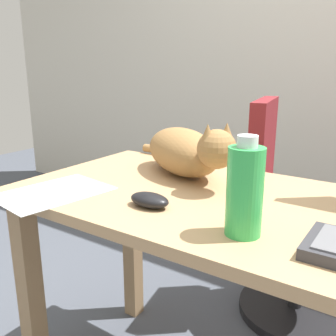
{
  "coord_description": "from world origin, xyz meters",
  "views": [
    {
      "loc": [
        0.27,
        -0.87,
        1.08
      ],
      "look_at": [
        -0.32,
        -0.01,
        0.79
      ],
      "focal_mm": 40.07,
      "sensor_mm": 36.0,
      "label": 1
    }
  ],
  "objects": [
    {
      "name": "computer_mouse",
      "position": [
        -0.27,
        -0.16,
        0.75
      ],
      "size": [
        0.11,
        0.06,
        0.04
      ],
      "primitive_type": "ellipsoid",
      "color": "black",
      "rests_on": "desk"
    },
    {
      "name": "office_chair",
      "position": [
        -0.12,
        0.64,
        0.41
      ],
      "size": [
        0.49,
        0.48,
        0.95
      ],
      "color": "black",
      "rests_on": "ground_plane"
    },
    {
      "name": "desk",
      "position": [
        0.0,
        0.0,
        0.62
      ],
      "size": [
        1.47,
        0.63,
        0.73
      ],
      "color": "tan",
      "rests_on": "ground_plane"
    },
    {
      "name": "paper_sheet",
      "position": [
        -0.56,
        -0.22,
        0.73
      ],
      "size": [
        0.25,
        0.33,
        0.0
      ],
      "primitive_type": "cube",
      "rotation": [
        0.0,
        0.0,
        -0.16
      ],
      "color": "white",
      "rests_on": "desk"
    },
    {
      "name": "cat",
      "position": [
        -0.34,
        0.13,
        0.81
      ],
      "size": [
        0.53,
        0.36,
        0.2
      ],
      "color": "olive",
      "rests_on": "desk"
    },
    {
      "name": "spray_bottle",
      "position": [
        -0.01,
        -0.18,
        0.83
      ],
      "size": [
        0.08,
        0.08,
        0.21
      ],
      "color": "green",
      "rests_on": "desk"
    }
  ]
}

